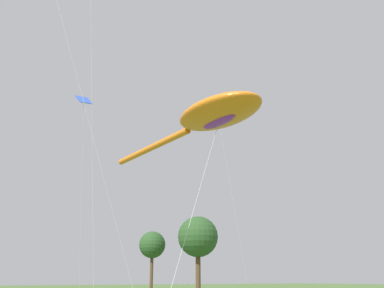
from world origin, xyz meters
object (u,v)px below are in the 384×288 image
tree_pine_center (198,237)px  tree_oak_right (152,245)px  big_show_kite (213,116)px  small_kite_triangle_green (84,109)px  small_kite_box_yellow (221,130)px

tree_pine_center → tree_oak_right: size_ratio=1.19×
big_show_kite → tree_pine_center: 42.45m
tree_oak_right → tree_pine_center: bearing=-63.5°
small_kite_triangle_green → small_kite_box_yellow: 10.16m
small_kite_box_yellow → big_show_kite: bearing=-109.3°
small_kite_triangle_green → tree_oak_right: small_kite_triangle_green is taller
tree_pine_center → tree_oak_right: bearing=116.5°
small_kite_box_yellow → tree_oak_right: 39.03m
big_show_kite → tree_pine_center: tree_pine_center is taller
small_kite_box_yellow → tree_oak_right: bearing=89.5°
small_kite_triangle_green → small_kite_box_yellow: size_ratio=0.97×
small_kite_box_yellow → small_kite_triangle_green: bearing=-167.4°
small_kite_triangle_green → tree_oak_right: (22.89, 35.34, -5.50)m
big_show_kite → small_kite_triangle_green: bearing=-155.2°
tree_pine_center → tree_oak_right: (-3.71, 7.42, -0.85)m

